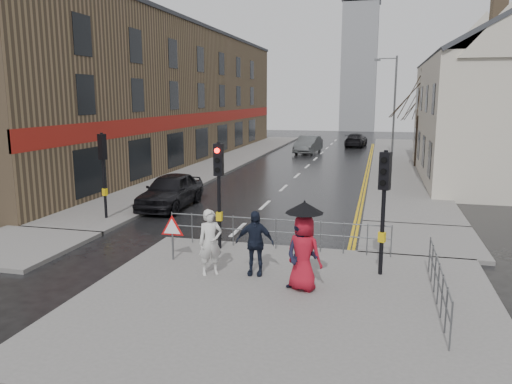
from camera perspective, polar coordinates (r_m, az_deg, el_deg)
The scene contains 25 objects.
ground at distance 16.03m, azimuth -5.06°, elevation -7.04°, with size 120.00×120.00×0.00m, color black.
near_pavement at distance 12.10m, azimuth 3.19°, elevation -12.74°, with size 10.00×9.00×0.14m, color #605E5B.
left_pavement at distance 39.45m, azimuth -3.10°, elevation 3.75°, with size 4.00×44.00×0.14m, color #605E5B.
right_pavement at distance 39.73m, azimuth 16.06°, elevation 3.39°, with size 4.00×40.00×0.14m, color #605E5B.
pavement_bridge_right at distance 18.12m, azimuth 18.18°, elevation -5.21°, with size 4.00×4.20×0.14m, color #605E5B.
pavement_stub_left at distance 18.35m, azimuth -25.82°, elevation -5.58°, with size 4.00×4.20×0.14m, color #605E5B.
building_left_terrace at distance 40.20m, azimuth -11.25°, elevation 10.74°, with size 8.00×42.00×10.00m, color #7C6447.
building_right_cream at distance 33.14m, azimuth 26.54°, elevation 9.48°, with size 9.00×16.40×10.10m.
church_tower at distance 76.60m, azimuth 11.71°, elevation 13.65°, with size 5.00×5.00×18.00m, color gray.
traffic_signal_near_left at distance 15.58m, azimuth -4.28°, elevation 1.75°, with size 0.28×0.27×3.40m.
traffic_signal_near_right at distance 13.62m, azimuth 14.43°, elevation 0.13°, with size 0.34×0.33×3.40m.
traffic_signal_far_left at distance 20.50m, azimuth -17.07°, elevation 3.48°, with size 0.34×0.33×3.40m.
guard_railing_front at distance 15.85m, azimuth 2.30°, elevation -3.98°, with size 7.14×0.04×1.00m.
guard_railing_side at distance 12.43m, azimuth 20.18°, elevation -8.94°, with size 0.04×4.54×1.00m.
warning_sign at distance 14.95m, azimuth -9.55°, elevation -4.32°, with size 0.80×0.07×1.35m.
street_lamp at distance 42.41m, azimuth 15.33°, elevation 10.16°, with size 1.83×0.25×8.00m.
tree_near at distance 36.49m, azimuth 18.22°, elevation 10.64°, with size 2.40×2.40×6.58m.
tree_far at distance 44.51m, azimuth 18.11°, elevation 9.66°, with size 2.40×2.40×5.64m.
pedestrian_a at distance 13.58m, azimuth -5.24°, elevation -5.76°, with size 0.66×0.43×1.80m, color silver.
pedestrian_b at distance 12.50m, azimuth 5.30°, elevation -7.44°, with size 0.83×0.65×1.71m, color black.
pedestrian_with_umbrella at distance 12.46m, azimuth 5.48°, elevation -5.96°, with size 1.09×0.96×2.26m.
pedestrian_d at distance 13.53m, azimuth -0.15°, elevation -5.83°, with size 1.04×0.43×1.78m, color black.
car_parked at distance 22.67m, azimuth -9.75°, elevation 0.15°, with size 1.83×4.54×1.55m, color black.
car_mid at distance 44.57m, azimuth 5.99°, elevation 5.42°, with size 1.62×4.64×1.53m, color #474B4C.
car_far at distance 51.32m, azimuth 11.36°, elevation 5.86°, with size 1.87×4.59×1.33m, color black.
Camera 1 is at (5.05, -14.41, 4.90)m, focal length 35.00 mm.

